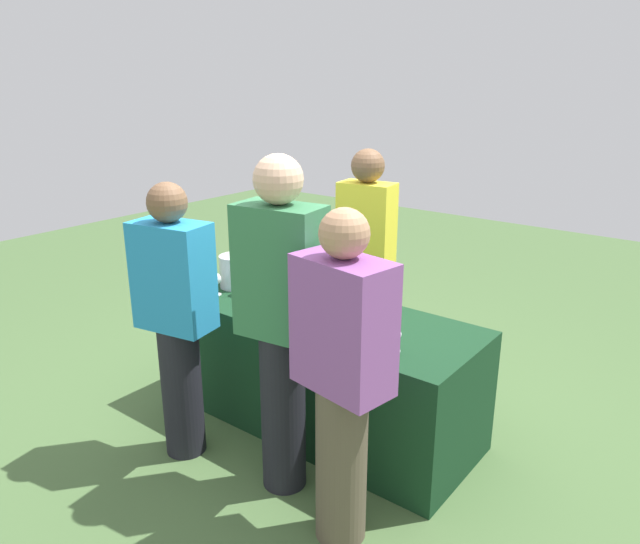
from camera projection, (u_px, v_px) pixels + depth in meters
name	position (u px, v px, depth m)	size (l,w,h in m)	color
ground_plane	(320.00, 421.00, 3.81)	(12.00, 12.00, 0.00)	#476638
tasting_table	(320.00, 368.00, 3.69)	(1.95, 0.76, 0.75)	#14381E
wine_bottle_0	(251.00, 264.00, 4.11)	(0.07, 0.07, 0.31)	black
wine_bottle_1	(262.00, 272.00, 3.97)	(0.07, 0.07, 0.29)	black
wine_bottle_2	(311.00, 285.00, 3.70)	(0.07, 0.07, 0.31)	black
wine_bottle_3	(373.00, 296.00, 3.53)	(0.07, 0.07, 0.30)	black
wine_glass_0	(215.00, 280.00, 3.82)	(0.08, 0.08, 0.15)	silver
wine_glass_1	(242.00, 282.00, 3.82)	(0.07, 0.07, 0.13)	silver
wine_glass_2	(308.00, 309.00, 3.38)	(0.07, 0.07, 0.12)	silver
wine_glass_3	(340.00, 309.00, 3.38)	(0.06, 0.06, 0.13)	silver
wine_glass_4	(352.00, 315.00, 3.27)	(0.08, 0.08, 0.14)	silver
wine_glass_5	(396.00, 335.00, 3.04)	(0.06, 0.06, 0.12)	silver
ice_bucket	(236.00, 271.00, 3.97)	(0.22, 0.22, 0.22)	silver
server_pouring	(366.00, 259.00, 4.07)	(0.39, 0.25, 1.64)	#3F3351
guest_0	(176.00, 316.00, 3.26)	(0.45, 0.30, 1.58)	black
guest_1	(281.00, 318.00, 2.94)	(0.45, 0.29, 1.76)	black
guest_2	(342.00, 374.00, 2.61)	(0.47, 0.31, 1.59)	brown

